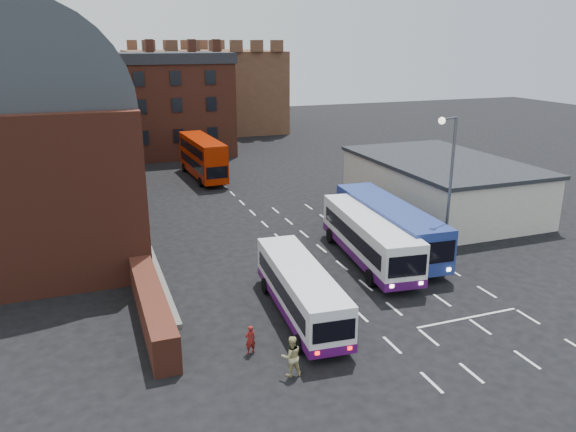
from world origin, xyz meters
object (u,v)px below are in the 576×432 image
object	(u,v)px
pedestrian_red	(250,339)
bus_red_double	(203,157)
bus_blue	(388,224)
bus_white_inbound	(369,235)
street_lamp	(448,176)
pedestrian_beige	(291,356)
bus_white_outbound	(300,288)

from	to	relation	value
pedestrian_red	bus_red_double	bearing A→B (deg)	-107.55
pedestrian_red	bus_blue	bearing A→B (deg)	-152.16
bus_white_inbound	bus_red_double	world-z (taller)	bus_red_double
bus_red_double	street_lamp	distance (m)	29.47
bus_white_inbound	pedestrian_beige	bearing A→B (deg)	54.82
bus_white_outbound	pedestrian_beige	bearing A→B (deg)	-111.16
street_lamp	pedestrian_beige	bearing A→B (deg)	-147.53
bus_blue	bus_red_double	bearing A→B (deg)	-70.37
bus_blue	pedestrian_beige	xyz separation A→B (m)	(-11.28, -11.54, -1.01)
bus_red_double	pedestrian_red	bearing A→B (deg)	78.71
street_lamp	bus_white_inbound	bearing A→B (deg)	160.37
bus_white_outbound	street_lamp	world-z (taller)	street_lamp
bus_white_outbound	bus_blue	size ratio (longest dim) A/B	0.82
bus_white_inbound	pedestrian_beige	distance (m)	13.74
bus_blue	bus_red_double	world-z (taller)	bus_red_double
pedestrian_beige	pedestrian_red	bearing A→B (deg)	-59.88
bus_blue	bus_red_double	xyz separation A→B (m)	(-7.21, 24.78, 0.29)
bus_white_inbound	bus_red_double	bearing A→B (deg)	-72.45
street_lamp	pedestrian_red	world-z (taller)	street_lamp
bus_white_outbound	bus_white_inbound	distance (m)	8.64
bus_white_outbound	street_lamp	size ratio (longest dim) A/B	1.06
bus_red_double	pedestrian_beige	distance (m)	36.57
bus_white_inbound	street_lamp	bearing A→B (deg)	166.94
bus_red_double	pedestrian_beige	size ratio (longest dim) A/B	5.79
bus_red_double	pedestrian_beige	bearing A→B (deg)	81.00
bus_blue	pedestrian_red	bearing A→B (deg)	40.12
bus_red_double	pedestrian_red	xyz separation A→B (m)	(-5.19, -34.03, -1.52)
bus_white_outbound	pedestrian_red	bearing A→B (deg)	-138.69
bus_white_outbound	pedestrian_red	distance (m)	4.42
bus_white_inbound	bus_red_double	size ratio (longest dim) A/B	1.08
bus_red_double	bus_white_inbound	bearing A→B (deg)	98.37
bus_blue	bus_white_inbound	bearing A→B (deg)	34.71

